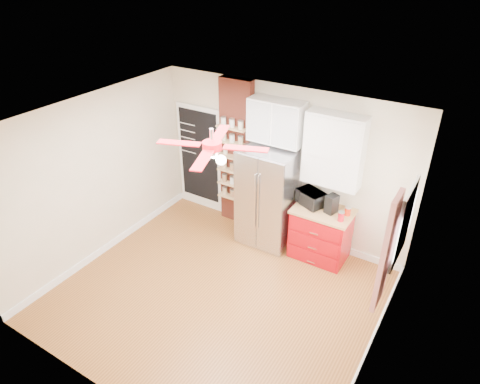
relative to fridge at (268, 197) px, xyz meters
The scene contains 21 objects.
floor 1.85m from the fridge, 88.24° to the right, with size 4.50×4.50×0.00m, color brown.
ceiling 2.45m from the fridge, 88.24° to the right, with size 4.50×4.50×0.00m, color white.
wall_back 0.60m from the fridge, 82.30° to the left, with size 4.50×0.02×2.70m, color beige.
wall_front 3.66m from the fridge, 89.21° to the right, with size 4.50×0.02×2.70m, color beige.
wall_left 2.78m from the fridge, 143.46° to the right, with size 0.02×4.00×2.70m, color beige.
wall_right 2.86m from the fridge, 35.33° to the right, with size 0.02×4.00×2.70m, color beige.
chalkboard 1.70m from the fridge, 168.59° to the left, with size 0.95×0.05×1.95m.
brick_pillar 0.97m from the fridge, 160.07° to the left, with size 0.60×0.16×2.70m, color brown.
fridge is the anchor object (origin of this frame).
upper_glass_cabinet 1.29m from the fridge, 90.00° to the left, with size 0.90×0.35×0.70m, color white.
red_cabinet 1.06m from the fridge, ahead, with size 0.94×0.64×0.90m.
upper_shelf_unit 1.41m from the fridge, 12.78° to the left, with size 0.90×0.30×1.15m, color white.
window 2.49m from the fridge, 17.75° to the right, with size 0.04×0.75×1.05m, color white.
curtain 2.63m from the fridge, 29.86° to the right, with size 0.06×0.40×1.55m, color red.
ceiling_fan 2.25m from the fridge, 88.24° to the right, with size 1.40×1.40×0.44m.
toaster_oven 0.74m from the fridge, ahead, with size 0.44×0.30×0.25m, color black.
coffee_maker 1.11m from the fridge, ahead, with size 0.15×0.19×0.31m, color black.
canister_left 1.31m from the fridge, ahead, with size 0.09×0.09×0.15m, color #B20918.
canister_right 1.35m from the fridge, ahead, with size 0.09×0.09×0.13m, color red.
pantry_jar_oats 1.12m from the fridge, 169.96° to the left, with size 0.08×0.08×0.11m, color beige.
pantry_jar_beans 0.85m from the fridge, 166.03° to the left, with size 0.08×0.08×0.14m, color olive.
Camera 1 is at (2.79, -3.90, 4.53)m, focal length 32.00 mm.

